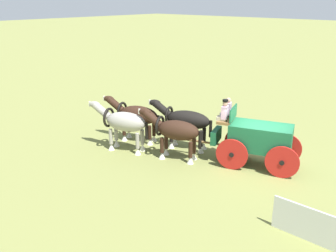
{
  "coord_description": "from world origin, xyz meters",
  "views": [
    {
      "loc": [
        -6.57,
        13.23,
        6.89
      ],
      "look_at": [
        4.09,
        1.27,
        1.2
      ],
      "focal_mm": 38.84,
      "sensor_mm": 36.0,
      "label": 1
    }
  ],
  "objects_px": {
    "draft_horse_lead_off": "(136,116)",
    "draft_horse_rear_near": "(175,131)",
    "show_wagon": "(257,138)",
    "draft_horse_rear_off": "(185,121)",
    "draft_horse_lead_near": "(123,123)"
  },
  "relations": [
    {
      "from": "draft_horse_lead_off",
      "to": "draft_horse_rear_near",
      "type": "bearing_deg",
      "value": 172.75
    },
    {
      "from": "draft_horse_lead_off",
      "to": "show_wagon",
      "type": "bearing_deg",
      "value": -166.75
    },
    {
      "from": "draft_horse_rear_off",
      "to": "draft_horse_lead_off",
      "type": "relative_size",
      "value": 1.02
    },
    {
      "from": "draft_horse_rear_near",
      "to": "draft_horse_rear_off",
      "type": "relative_size",
      "value": 0.94
    },
    {
      "from": "show_wagon",
      "to": "draft_horse_lead_off",
      "type": "relative_size",
      "value": 1.84
    },
    {
      "from": "draft_horse_rear_near",
      "to": "draft_horse_lead_off",
      "type": "relative_size",
      "value": 0.96
    },
    {
      "from": "draft_horse_rear_off",
      "to": "draft_horse_lead_off",
      "type": "xyz_separation_m",
      "value": [
        2.45,
        0.86,
        -0.06
      ]
    },
    {
      "from": "draft_horse_rear_off",
      "to": "show_wagon",
      "type": "bearing_deg",
      "value": -171.26
    },
    {
      "from": "show_wagon",
      "to": "draft_horse_lead_near",
      "type": "height_order",
      "value": "show_wagon"
    },
    {
      "from": "draft_horse_rear_off",
      "to": "draft_horse_lead_near",
      "type": "bearing_deg",
      "value": 46.0
    },
    {
      "from": "draft_horse_rear_near",
      "to": "draft_horse_lead_off",
      "type": "distance_m",
      "value": 2.9
    },
    {
      "from": "draft_horse_rear_near",
      "to": "draft_horse_lead_off",
      "type": "xyz_separation_m",
      "value": [
        2.88,
        -0.37,
        0.01
      ]
    },
    {
      "from": "show_wagon",
      "to": "draft_horse_rear_off",
      "type": "distance_m",
      "value": 3.52
    },
    {
      "from": "draft_horse_rear_off",
      "to": "draft_horse_lead_near",
      "type": "relative_size",
      "value": 1.03
    },
    {
      "from": "draft_horse_rear_off",
      "to": "draft_horse_lead_near",
      "type": "xyz_separation_m",
      "value": [
        2.02,
        2.09,
        -0.02
      ]
    }
  ]
}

